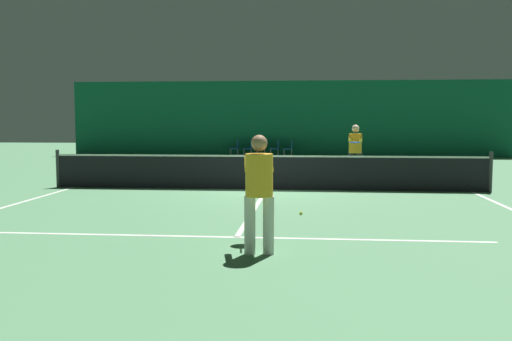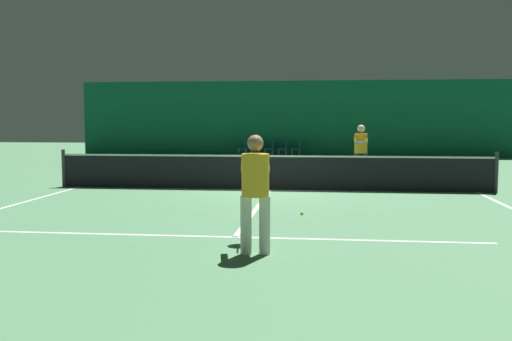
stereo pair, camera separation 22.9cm
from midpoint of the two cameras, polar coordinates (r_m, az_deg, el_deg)
The scene contains 17 objects.
ground_plane at distance 15.68m, azimuth 0.63°, elevation -1.92°, with size 60.00×60.00×0.00m, color #4C7F56.
backdrop_curtain at distance 29.96m, azimuth 2.95°, elevation 5.20°, with size 23.00×0.12×3.94m.
court_line_baseline_far at distance 27.50m, azimuth 2.70°, elevation 1.11°, with size 11.00×0.10×0.00m.
court_line_service_far at distance 22.03m, azimuth 2.02°, elevation 0.12°, with size 8.25×0.10×0.00m.
court_line_service_near at distance 9.40m, azimuth -2.64°, elevation -6.68°, with size 8.25×0.10×0.00m.
court_line_sideline_left at distance 17.04m, azimuth -18.14°, elevation -1.61°, with size 0.10×23.80×0.00m.
court_line_sideline_right at distance 16.18m, azimuth 20.44°, elevation -2.02°, with size 0.10×23.80×0.00m.
court_line_centre at distance 15.68m, azimuth 0.63°, elevation -1.91°, with size 0.10×12.80×0.00m.
tennis_net at distance 15.62m, azimuth 0.63°, elevation -0.06°, with size 12.00×0.10×1.07m.
player_near at distance 8.11m, azimuth -0.50°, elevation -1.45°, with size 0.53×1.40×1.71m.
player_far at distance 18.34m, azimuth 9.54°, elevation 2.24°, with size 0.49×1.41×1.76m.
courtside_chair_0 at distance 29.68m, azimuth -2.27°, elevation 2.34°, with size 0.44×0.44×0.84m.
courtside_chair_1 at distance 29.60m, azimuth -0.93°, elevation 2.34°, with size 0.44×0.44×0.84m.
courtside_chair_2 at distance 29.53m, azimuth 0.42°, elevation 2.33°, with size 0.44×0.44×0.84m.
courtside_chair_3 at distance 29.48m, azimuth 1.78°, elevation 2.33°, with size 0.44×0.44×0.84m.
courtside_chair_4 at distance 29.44m, azimuth 3.14°, elevation 2.32°, with size 0.44×0.44×0.84m.
tennis_ball at distance 11.59m, azimuth 3.95°, elevation -4.27°, with size 0.07×0.07×0.07m.
Camera 1 is at (1.18, -15.52, 1.92)m, focal length 40.00 mm.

